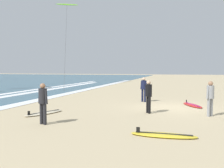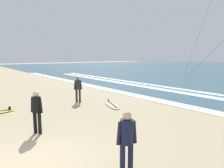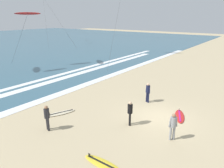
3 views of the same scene
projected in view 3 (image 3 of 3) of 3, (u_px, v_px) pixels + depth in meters
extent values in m
plane|color=tan|center=(159.00, 117.00, 14.25)|extent=(160.00, 160.00, 0.00)
cube|color=white|center=(70.00, 90.00, 19.43)|extent=(59.20, 0.98, 0.01)
cube|color=white|center=(35.00, 86.00, 20.57)|extent=(46.47, 0.95, 0.01)
cube|color=white|center=(39.00, 80.00, 22.36)|extent=(50.52, 0.74, 0.01)
cylinder|color=black|center=(130.00, 120.00, 13.04)|extent=(0.13, 0.13, 0.82)
cylinder|color=black|center=(130.00, 118.00, 13.23)|extent=(0.13, 0.13, 0.82)
cylinder|color=black|center=(130.00, 109.00, 12.92)|extent=(0.32, 0.32, 0.58)
cylinder|color=black|center=(130.00, 110.00, 12.75)|extent=(0.16, 0.15, 0.56)
cylinder|color=black|center=(130.00, 108.00, 13.11)|extent=(0.16, 0.15, 0.56)
sphere|color=#DBB28E|center=(130.00, 103.00, 12.80)|extent=(0.21, 0.21, 0.21)
cylinder|color=#232328|center=(48.00, 125.00, 12.45)|extent=(0.13, 0.13, 0.82)
cylinder|color=#232328|center=(47.00, 123.00, 12.61)|extent=(0.13, 0.13, 0.82)
cylinder|color=#232328|center=(47.00, 113.00, 12.32)|extent=(0.32, 0.32, 0.58)
cylinder|color=#232328|center=(48.00, 115.00, 12.18)|extent=(0.13, 0.15, 0.56)
cylinder|color=#232328|center=(46.00, 113.00, 12.47)|extent=(0.13, 0.15, 0.56)
sphere|color=#9E7051|center=(46.00, 107.00, 12.20)|extent=(0.21, 0.21, 0.21)
cylinder|color=#141938|center=(148.00, 98.00, 16.55)|extent=(0.13, 0.13, 0.82)
cylinder|color=#141938|center=(147.00, 97.00, 16.72)|extent=(0.13, 0.13, 0.82)
cylinder|color=#141938|center=(148.00, 89.00, 16.42)|extent=(0.32, 0.32, 0.58)
cylinder|color=#141938|center=(149.00, 90.00, 16.27)|extent=(0.14, 0.16, 0.56)
cylinder|color=#141938|center=(147.00, 89.00, 16.58)|extent=(0.14, 0.16, 0.56)
sphere|color=#DBB28E|center=(148.00, 84.00, 16.30)|extent=(0.21, 0.21, 0.21)
cylinder|color=gray|center=(174.00, 133.00, 11.55)|extent=(0.13, 0.13, 0.82)
cylinder|color=gray|center=(171.00, 133.00, 11.52)|extent=(0.13, 0.13, 0.82)
cylinder|color=gray|center=(173.00, 122.00, 11.32)|extent=(0.32, 0.32, 0.58)
cylinder|color=gray|center=(176.00, 122.00, 11.36)|extent=(0.16, 0.16, 0.56)
cylinder|color=gray|center=(170.00, 123.00, 11.29)|extent=(0.16, 0.16, 0.56)
sphere|color=#9E7051|center=(174.00, 115.00, 11.20)|extent=(0.21, 0.21, 0.21)
ellipsoid|color=beige|center=(61.00, 113.00, 14.77)|extent=(2.17, 1.34, 0.09)
cube|color=black|center=(61.00, 112.00, 14.76)|extent=(1.69, 0.76, 0.01)
cube|color=black|center=(49.00, 114.00, 14.33)|extent=(0.12, 0.06, 0.16)
ellipsoid|color=red|center=(180.00, 116.00, 14.31)|extent=(2.17, 1.36, 0.09)
cube|color=#BF198C|center=(180.00, 115.00, 14.30)|extent=(1.69, 0.78, 0.01)
cube|color=black|center=(179.00, 109.00, 15.03)|extent=(0.12, 0.06, 0.16)
ellipsoid|color=yellow|center=(103.00, 164.00, 9.69)|extent=(0.63, 2.11, 0.09)
cube|color=black|center=(103.00, 163.00, 9.67)|extent=(0.13, 1.79, 0.01)
cube|color=black|center=(89.00, 155.00, 10.10)|extent=(0.02, 0.12, 0.16)
cylinder|color=#333333|center=(45.00, 20.00, 49.28)|extent=(7.23, 10.24, 11.74)
cylinder|color=#333333|center=(116.00, 24.00, 29.69)|extent=(9.70, 4.35, 11.15)
ellipsoid|color=red|center=(28.00, 14.00, 26.44)|extent=(3.20, 2.16, 0.43)
cylinder|color=#333333|center=(19.00, 40.00, 28.63)|extent=(0.61, 4.75, 6.92)
cylinder|color=#333333|center=(56.00, 16.00, 45.80)|extent=(1.04, 11.33, 13.33)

